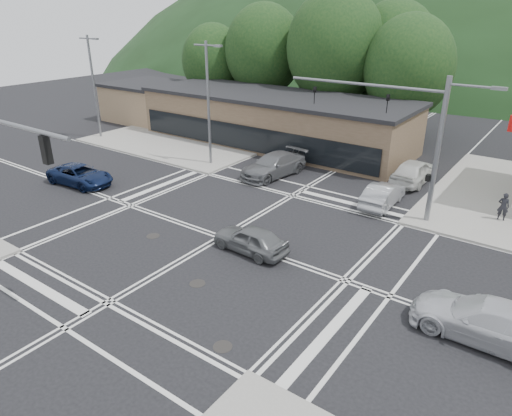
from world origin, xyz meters
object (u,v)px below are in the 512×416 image
Objects in this scene: car_grey_center at (250,239)px; pedestrian at (503,206)px; car_silver_east at (489,321)px; car_northbound at (273,165)px; car_queue_a at (383,195)px; car_queue_b at (414,171)px; car_blue_west at (80,175)px.

pedestrian is at bearing 141.66° from car_grey_center.
car_northbound reaches higher than car_silver_east.
car_queue_b reaches higher than car_queue_a.
car_silver_east is 3.38× the size of pedestrian.
car_queue_a is at bearing 89.56° from car_queue_b.
car_silver_east reaches higher than car_grey_center.
pedestrian is at bearing -72.20° from car_blue_west.
car_northbound reaches higher than car_grey_center.
car_northbound reaches higher than car_blue_west.
car_grey_center is 2.47× the size of pedestrian.
car_blue_west is 0.99× the size of car_queue_b.
pedestrian is (9.42, 10.96, 0.28)m from car_grey_center.
car_grey_center is at bearing 70.22° from car_queue_a.
car_grey_center is 0.93× the size of car_queue_a.
car_queue_b is (0.23, 5.11, 0.13)m from car_queue_a.
car_northbound is (-5.28, 9.92, 0.13)m from car_grey_center.
pedestrian is (6.31, 1.66, 0.25)m from car_queue_a.
car_queue_a is at bearing 163.84° from car_grey_center.
car_silver_east is at bearing 119.09° from car_queue_b.
car_queue_a is at bearing 9.50° from pedestrian.
car_grey_center reaches higher than car_blue_west.
car_queue_b reaches higher than car_northbound.
car_queue_b is at bearing -34.81° from pedestrian.
car_silver_east reaches higher than car_blue_west.
car_northbound is (9.71, 9.12, 0.13)m from car_blue_west.
car_grey_center is at bearing -97.87° from car_blue_west.
car_grey_center is at bearing -91.43° from car_silver_east.
car_grey_center is (14.98, -0.80, 0.00)m from car_blue_west.
car_blue_west is at bearing -92.37° from car_silver_east.
car_queue_b reaches higher than car_silver_east.
pedestrian reaches higher than car_blue_west.
car_silver_east is 11.32m from pedestrian.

